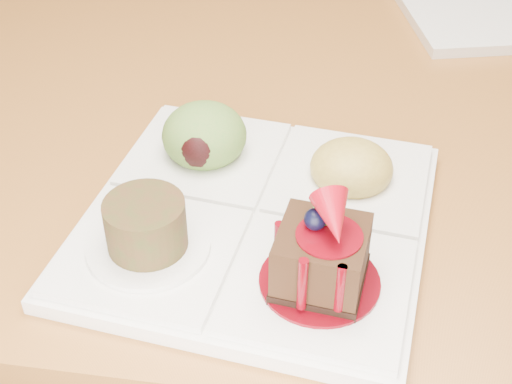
# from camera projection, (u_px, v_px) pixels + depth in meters

# --- Properties ---
(ground) EXTENTS (6.00, 6.00, 0.00)m
(ground) POSITION_uv_depth(u_px,v_px,m) (354.00, 264.00, 1.58)
(ground) COLOR #582C19
(sampler_plate) EXTENTS (0.28, 0.28, 0.10)m
(sampler_plate) POSITION_uv_depth(u_px,v_px,m) (255.00, 204.00, 0.54)
(sampler_plate) COLOR white
(sampler_plate) RESTS_ON dining_table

